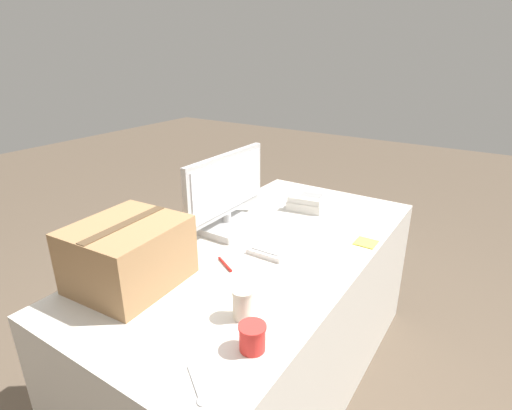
{
  "coord_description": "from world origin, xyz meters",
  "views": [
    {
      "loc": [
        -1.37,
        -0.86,
        1.59
      ],
      "look_at": [
        0.1,
        0.1,
        0.9
      ],
      "focal_mm": 28.0,
      "sensor_mm": 36.0,
      "label": 1
    }
  ],
  "objects_px": {
    "paper_cup_left": "(252,337)",
    "cardboard_box": "(128,254)",
    "desk_phone": "(308,202)",
    "paper_cup_right": "(243,303)",
    "monitor": "(226,198)",
    "sticky_note_pad": "(366,243)",
    "spoon": "(197,391)",
    "keyboard": "(287,237)",
    "pen_marker": "(225,264)"
  },
  "relations": [
    {
      "from": "paper_cup_left",
      "to": "cardboard_box",
      "type": "distance_m",
      "value": 0.6
    },
    {
      "from": "keyboard",
      "to": "pen_marker",
      "type": "height_order",
      "value": "keyboard"
    },
    {
      "from": "spoon",
      "to": "monitor",
      "type": "bearing_deg",
      "value": 156.75
    },
    {
      "from": "pen_marker",
      "to": "desk_phone",
      "type": "bearing_deg",
      "value": -60.59
    },
    {
      "from": "keyboard",
      "to": "cardboard_box",
      "type": "bearing_deg",
      "value": 153.18
    },
    {
      "from": "paper_cup_right",
      "to": "cardboard_box",
      "type": "height_order",
      "value": "cardboard_box"
    },
    {
      "from": "monitor",
      "to": "spoon",
      "type": "xyz_separation_m",
      "value": [
        -0.86,
        -0.55,
        -0.16
      ]
    },
    {
      "from": "desk_phone",
      "to": "cardboard_box",
      "type": "relative_size",
      "value": 0.57
    },
    {
      "from": "monitor",
      "to": "sticky_note_pad",
      "type": "relative_size",
      "value": 6.04
    },
    {
      "from": "monitor",
      "to": "paper_cup_left",
      "type": "height_order",
      "value": "monitor"
    },
    {
      "from": "keyboard",
      "to": "desk_phone",
      "type": "distance_m",
      "value": 0.44
    },
    {
      "from": "desk_phone",
      "to": "sticky_note_pad",
      "type": "relative_size",
      "value": 2.48
    },
    {
      "from": "desk_phone",
      "to": "spoon",
      "type": "height_order",
      "value": "desk_phone"
    },
    {
      "from": "keyboard",
      "to": "paper_cup_left",
      "type": "distance_m",
      "value": 0.75
    },
    {
      "from": "paper_cup_right",
      "to": "monitor",
      "type": "bearing_deg",
      "value": 41.25
    },
    {
      "from": "keyboard",
      "to": "monitor",
      "type": "bearing_deg",
      "value": 98.64
    },
    {
      "from": "paper_cup_right",
      "to": "cardboard_box",
      "type": "xyz_separation_m",
      "value": [
        -0.06,
        0.48,
        0.07
      ]
    },
    {
      "from": "desk_phone",
      "to": "paper_cup_left",
      "type": "bearing_deg",
      "value": -170.34
    },
    {
      "from": "monitor",
      "to": "paper_cup_left",
      "type": "relative_size",
      "value": 6.71
    },
    {
      "from": "sticky_note_pad",
      "to": "monitor",
      "type": "bearing_deg",
      "value": 108.75
    },
    {
      "from": "desk_phone",
      "to": "paper_cup_right",
      "type": "height_order",
      "value": "paper_cup_right"
    },
    {
      "from": "monitor",
      "to": "sticky_note_pad",
      "type": "height_order",
      "value": "monitor"
    },
    {
      "from": "cardboard_box",
      "to": "spoon",
      "type": "bearing_deg",
      "value": -115.36
    },
    {
      "from": "keyboard",
      "to": "cardboard_box",
      "type": "height_order",
      "value": "cardboard_box"
    },
    {
      "from": "paper_cup_left",
      "to": "cardboard_box",
      "type": "bearing_deg",
      "value": 84.86
    },
    {
      "from": "desk_phone",
      "to": "pen_marker",
      "type": "bearing_deg",
      "value": 171.51
    },
    {
      "from": "desk_phone",
      "to": "paper_cup_right",
      "type": "distance_m",
      "value": 1.04
    },
    {
      "from": "monitor",
      "to": "paper_cup_right",
      "type": "height_order",
      "value": "monitor"
    },
    {
      "from": "paper_cup_right",
      "to": "cardboard_box",
      "type": "bearing_deg",
      "value": 96.77
    },
    {
      "from": "paper_cup_left",
      "to": "pen_marker",
      "type": "relative_size",
      "value": 0.75
    },
    {
      "from": "cardboard_box",
      "to": "sticky_note_pad",
      "type": "distance_m",
      "value": 1.05
    },
    {
      "from": "spoon",
      "to": "sticky_note_pad",
      "type": "relative_size",
      "value": 1.37
    },
    {
      "from": "keyboard",
      "to": "paper_cup_right",
      "type": "xyz_separation_m",
      "value": [
        -0.59,
        -0.16,
        0.04
      ]
    },
    {
      "from": "monitor",
      "to": "desk_phone",
      "type": "distance_m",
      "value": 0.53
    },
    {
      "from": "desk_phone",
      "to": "sticky_note_pad",
      "type": "distance_m",
      "value": 0.5
    },
    {
      "from": "monitor",
      "to": "pen_marker",
      "type": "distance_m",
      "value": 0.4
    },
    {
      "from": "monitor",
      "to": "pen_marker",
      "type": "relative_size",
      "value": 5.04
    },
    {
      "from": "desk_phone",
      "to": "sticky_note_pad",
      "type": "bearing_deg",
      "value": -129.59
    },
    {
      "from": "keyboard",
      "to": "paper_cup_left",
      "type": "relative_size",
      "value": 5.1
    },
    {
      "from": "cardboard_box",
      "to": "sticky_note_pad",
      "type": "height_order",
      "value": "cardboard_box"
    },
    {
      "from": "monitor",
      "to": "keyboard",
      "type": "relative_size",
      "value": 1.32
    },
    {
      "from": "keyboard",
      "to": "pen_marker",
      "type": "relative_size",
      "value": 3.83
    },
    {
      "from": "monitor",
      "to": "sticky_note_pad",
      "type": "xyz_separation_m",
      "value": [
        0.22,
        -0.64,
        -0.16
      ]
    },
    {
      "from": "monitor",
      "to": "sticky_note_pad",
      "type": "bearing_deg",
      "value": -71.25
    },
    {
      "from": "monitor",
      "to": "cardboard_box",
      "type": "xyz_separation_m",
      "value": [
        -0.6,
        0.01,
        -0.04
      ]
    },
    {
      "from": "spoon",
      "to": "cardboard_box",
      "type": "distance_m",
      "value": 0.63
    },
    {
      "from": "paper_cup_left",
      "to": "spoon",
      "type": "xyz_separation_m",
      "value": [
        -0.21,
        0.03,
        -0.04
      ]
    },
    {
      "from": "paper_cup_right",
      "to": "paper_cup_left",
      "type": "bearing_deg",
      "value": -134.92
    },
    {
      "from": "spoon",
      "to": "sticky_note_pad",
      "type": "height_order",
      "value": "sticky_note_pad"
    },
    {
      "from": "monitor",
      "to": "spoon",
      "type": "distance_m",
      "value": 1.04
    }
  ]
}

